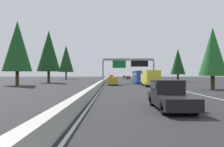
# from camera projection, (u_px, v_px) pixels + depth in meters

# --- Properties ---
(ground_plane) EXTENTS (320.00, 320.00, 0.00)m
(ground_plane) POSITION_uv_depth(u_px,v_px,m) (105.00, 82.00, 61.79)
(ground_plane) COLOR #262628
(median_barrier) EXTENTS (180.00, 0.56, 0.90)m
(median_barrier) POSITION_uv_depth(u_px,v_px,m) (106.00, 79.00, 81.79)
(median_barrier) COLOR #ADAAA3
(median_barrier) RESTS_ON ground
(shoulder_stripe_right) EXTENTS (160.00, 0.16, 0.01)m
(shoulder_stripe_right) POSITION_uv_depth(u_px,v_px,m) (142.00, 81.00, 71.80)
(shoulder_stripe_right) COLOR silver
(shoulder_stripe_right) RESTS_ON ground
(shoulder_stripe_median) EXTENTS (160.00, 0.16, 0.01)m
(shoulder_stripe_median) POSITION_uv_depth(u_px,v_px,m) (107.00, 81.00, 71.79)
(shoulder_stripe_median) COLOR silver
(shoulder_stripe_median) RESTS_ON ground
(sign_gantry_overhead) EXTENTS (0.50, 12.68, 6.09)m
(sign_gantry_overhead) POSITION_uv_depth(u_px,v_px,m) (129.00, 64.00, 54.90)
(sign_gantry_overhead) COLOR gray
(sign_gantry_overhead) RESTS_ON ground
(pickup_near_center) EXTENTS (5.60, 2.00, 1.86)m
(pickup_near_center) POSITION_uv_depth(u_px,v_px,m) (169.00, 95.00, 14.68)
(pickup_near_center) COLOR black
(pickup_near_center) RESTS_ON ground
(box_truck_mid_left) EXTENTS (8.50, 2.40, 2.95)m
(box_truck_mid_left) POSITION_uv_depth(u_px,v_px,m) (150.00, 78.00, 42.13)
(box_truck_mid_left) COLOR gold
(box_truck_mid_left) RESTS_ON ground
(bus_distant_b) EXTENTS (11.50, 2.55, 3.10)m
(bus_distant_b) POSITION_uv_depth(u_px,v_px,m) (139.00, 76.00, 57.56)
(bus_distant_b) COLOR #1E4793
(bus_distant_b) RESTS_ON ground
(sedan_mid_center) EXTENTS (4.40, 1.80, 1.47)m
(sedan_mid_center) POSITION_uv_depth(u_px,v_px,m) (124.00, 77.00, 126.18)
(sedan_mid_center) COLOR slate
(sedan_mid_center) RESTS_ON ground
(sedan_distant_a) EXTENTS (4.40, 1.80, 1.47)m
(sedan_distant_a) POSITION_uv_depth(u_px,v_px,m) (128.00, 78.00, 101.54)
(sedan_distant_a) COLOR maroon
(sedan_distant_a) RESTS_ON ground
(sedan_far_right) EXTENTS (4.40, 1.80, 1.47)m
(sedan_far_right) POSITION_uv_depth(u_px,v_px,m) (112.00, 80.00, 57.94)
(sedan_far_right) COLOR #2D6B38
(sedan_far_right) RESTS_ON ground
(minivan_mid_right) EXTENTS (5.00, 1.95, 1.69)m
(minivan_mid_right) POSITION_uv_depth(u_px,v_px,m) (113.00, 81.00, 46.87)
(minivan_mid_right) COLOR #AD931E
(minivan_mid_right) RESTS_ON ground
(pickup_far_left) EXTENTS (5.60, 2.00, 1.86)m
(pickup_far_left) POSITION_uv_depth(u_px,v_px,m) (111.00, 77.00, 109.81)
(pickup_far_left) COLOR red
(pickup_far_left) RESTS_ON ground
(conifer_right_near) EXTENTS (4.02, 4.02, 9.14)m
(conifer_right_near) POSITION_uv_depth(u_px,v_px,m) (213.00, 52.00, 33.04)
(conifer_right_near) COLOR #4C3823
(conifer_right_near) RESTS_ON ground
(conifer_right_mid) EXTENTS (4.44, 4.44, 10.09)m
(conifer_right_mid) POSITION_uv_depth(u_px,v_px,m) (178.00, 62.00, 68.88)
(conifer_right_mid) COLOR #4C3823
(conifer_right_mid) RESTS_ON ground
(conifer_left_near) EXTENTS (5.69, 5.69, 12.93)m
(conifer_left_near) POSITION_uv_depth(u_px,v_px,m) (17.00, 46.00, 45.04)
(conifer_left_near) COLOR #4C3823
(conifer_left_near) RESTS_ON ground
(conifer_left_mid) EXTENTS (6.06, 6.06, 13.77)m
(conifer_left_mid) POSITION_uv_depth(u_px,v_px,m) (49.00, 51.00, 59.31)
(conifer_left_mid) COLOR #4C3823
(conifer_left_mid) RESTS_ON ground
(conifer_left_far) EXTENTS (6.58, 6.58, 14.95)m
(conifer_left_far) POSITION_uv_depth(u_px,v_px,m) (66.00, 59.00, 99.24)
(conifer_left_far) COLOR #4C3823
(conifer_left_far) RESTS_ON ground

